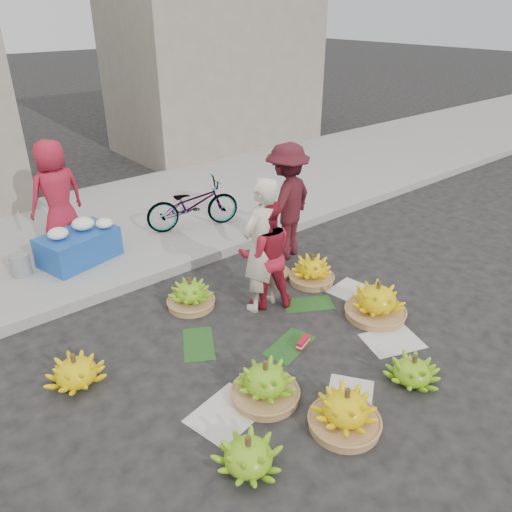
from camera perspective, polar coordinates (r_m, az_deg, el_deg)
ground at (r=6.07m, az=3.27°, el=-8.97°), size 80.00×80.00×0.00m
curb at (r=7.54m, az=-8.04°, el=-0.79°), size 40.00×0.25×0.15m
sidewalk at (r=9.25m, az=-14.98°, el=3.85°), size 40.00×4.00×0.12m
building_right at (r=13.78m, az=-4.79°, el=22.57°), size 5.00×3.00×5.00m
newspaper_scatter at (r=5.63m, az=8.89°, el=-12.56°), size 3.20×1.80×0.00m
banana_leaves at (r=6.13m, az=1.30°, el=-8.45°), size 2.00×1.00×0.00m
banana_bunch_0 at (r=5.10m, az=1.08°, el=-14.27°), size 0.77×0.77×0.46m
banana_bunch_1 at (r=4.52m, az=-0.88°, el=-21.76°), size 0.76×0.76×0.37m
banana_bunch_2 at (r=4.89m, az=10.20°, el=-17.02°), size 0.67×0.67×0.46m
banana_bunch_3 at (r=5.56m, az=17.48°, el=-12.36°), size 0.63×0.63×0.35m
banana_bunch_4 at (r=6.45m, az=13.63°, el=-5.01°), size 0.86×0.86×0.50m
banana_bunch_5 at (r=7.08m, az=6.42°, el=-1.62°), size 0.62×0.62×0.43m
banana_bunch_6 at (r=5.61m, az=-19.90°, el=-12.22°), size 0.76×0.76×0.37m
banana_bunch_7 at (r=6.54m, az=-7.49°, el=-4.36°), size 0.68×0.68×0.43m
basket_spare at (r=7.29m, az=1.97°, el=-1.99°), size 0.61×0.61×0.05m
incense_stack at (r=5.87m, az=5.40°, el=-9.82°), size 0.24×0.14×0.09m
vendor_cream at (r=6.15m, az=0.65°, el=1.15°), size 0.69×0.51×1.75m
vendor_red at (r=6.28m, az=1.12°, el=0.16°), size 0.88×0.81×1.45m
man_striped at (r=7.52m, az=3.52°, el=6.19°), size 1.29×0.97×1.78m
flower_table at (r=7.78m, az=-19.59°, el=1.24°), size 1.20×0.91×0.62m
grey_bucket at (r=7.73m, az=-25.31°, el=-0.92°), size 0.27×0.27×0.31m
flower_vendor at (r=8.14m, az=-21.83°, el=6.47°), size 0.89×0.64×1.69m
bicycle at (r=8.47m, az=-7.25°, el=5.89°), size 0.98×1.67×0.83m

